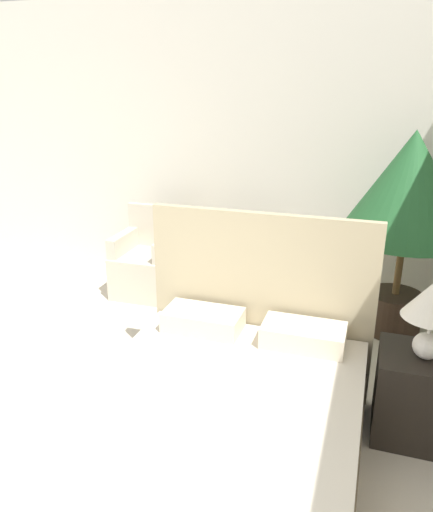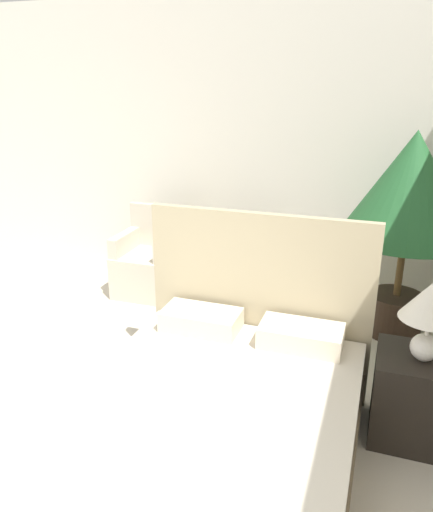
% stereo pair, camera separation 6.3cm
% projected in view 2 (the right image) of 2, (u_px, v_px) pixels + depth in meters
% --- Properties ---
extents(wall_back, '(10.00, 0.06, 2.90)m').
position_uv_depth(wall_back, '(224.00, 147.00, 5.16)').
color(wall_back, silver).
rests_on(wall_back, ground_plane).
extents(bed, '(1.55, 2.02, 1.29)m').
position_uv_depth(bed, '(215.00, 428.00, 2.78)').
color(bed, brown).
rests_on(bed, ground_plane).
extents(armchair_near_window_left, '(0.60, 0.61, 0.88)m').
position_uv_depth(armchair_near_window_left, '(149.00, 266.00, 5.16)').
color(armchair_near_window_left, beige).
rests_on(armchair_near_window_left, ground_plane).
extents(armchair_near_window_right, '(0.65, 0.66, 0.88)m').
position_uv_depth(armchair_near_window_right, '(228.00, 276.00, 4.89)').
color(armchair_near_window_right, beige).
rests_on(armchair_near_window_right, ground_plane).
extents(potted_palm, '(1.09, 1.09, 1.75)m').
position_uv_depth(potted_palm, '(410.00, 196.00, 4.00)').
color(potted_palm, '#38281E').
rests_on(potted_palm, ground_plane).
extents(nightstand, '(0.56, 0.47, 0.56)m').
position_uv_depth(nightstand, '(420.00, 398.00, 3.04)').
color(nightstand, black).
rests_on(nightstand, ground_plane).
extents(table_lamp, '(0.34, 0.34, 0.50)m').
position_uv_depth(table_lamp, '(431.00, 307.00, 2.82)').
color(table_lamp, white).
rests_on(table_lamp, nightstand).
extents(side_table, '(0.35, 0.35, 0.49)m').
position_uv_depth(side_table, '(186.00, 277.00, 4.99)').
color(side_table, gold).
rests_on(side_table, ground_plane).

